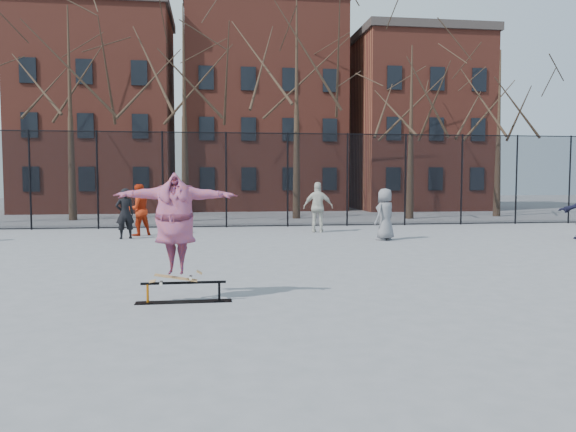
{
  "coord_description": "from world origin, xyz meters",
  "views": [
    {
      "loc": [
        -2.04,
        -10.64,
        2.13
      ],
      "look_at": [
        -0.37,
        1.5,
        1.27
      ],
      "focal_mm": 35.0,
      "sensor_mm": 36.0,
      "label": 1
    }
  ],
  "objects": [
    {
      "name": "bystander_extra",
      "position": [
        3.74,
        7.5,
        0.87
      ],
      "size": [
        1.01,
        0.95,
        1.74
      ],
      "primitive_type": "imported",
      "rotation": [
        0.0,
        0.0,
        3.79
      ],
      "color": "slate",
      "rests_on": "ground"
    },
    {
      "name": "tree_row",
      "position": [
        -0.25,
        17.15,
        7.36
      ],
      "size": [
        33.66,
        7.46,
        10.67
      ],
      "color": "black",
      "rests_on": "ground"
    },
    {
      "name": "skateboard",
      "position": [
        -2.64,
        -1.09,
        0.4
      ],
      "size": [
        0.77,
        0.18,
        0.09
      ],
      "primitive_type": null,
      "color": "#A07440",
      "rests_on": "skate_rail"
    },
    {
      "name": "bystander_red",
      "position": [
        -4.65,
        10.14,
        0.93
      ],
      "size": [
        1.14,
        1.07,
        1.87
      ],
      "primitive_type": "imported",
      "rotation": [
        0.0,
        0.0,
        3.69
      ],
      "color": "red",
      "rests_on": "ground"
    },
    {
      "name": "bystander_white",
      "position": [
        2.03,
        10.45,
        0.97
      ],
      "size": [
        1.21,
        0.74,
        1.93
      ],
      "primitive_type": "imported",
      "rotation": [
        0.0,
        0.0,
        2.88
      ],
      "color": "beige",
      "rests_on": "ground"
    },
    {
      "name": "fence",
      "position": [
        -0.01,
        13.0,
        2.05
      ],
      "size": [
        34.03,
        0.07,
        4.0
      ],
      "color": "black",
      "rests_on": "ground"
    },
    {
      "name": "skate_rail",
      "position": [
        -2.51,
        -1.09,
        0.14
      ],
      "size": [
        1.62,
        0.25,
        0.36
      ],
      "color": "black",
      "rests_on": "ground"
    },
    {
      "name": "bystander_black",
      "position": [
        -4.97,
        9.11,
        0.87
      ],
      "size": [
        0.74,
        0.61,
        1.74
      ],
      "primitive_type": "imported",
      "rotation": [
        0.0,
        0.0,
        3.49
      ],
      "color": "black",
      "rests_on": "ground"
    },
    {
      "name": "skater",
      "position": [
        -2.64,
        -1.09,
        1.3
      ],
      "size": [
        2.15,
        0.79,
        1.71
      ],
      "primitive_type": "imported",
      "rotation": [
        0.0,
        0.0,
        -0.11
      ],
      "color": "#713C97",
      "rests_on": "skateboard"
    },
    {
      "name": "ground",
      "position": [
        0.0,
        0.0,
        0.0
      ],
      "size": [
        100.0,
        100.0,
        0.0
      ],
      "primitive_type": "plane",
      "color": "slate"
    },
    {
      "name": "rowhouses",
      "position": [
        0.72,
        26.0,
        6.06
      ],
      "size": [
        29.0,
        7.0,
        13.0
      ],
      "color": "brown",
      "rests_on": "ground"
    }
  ]
}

